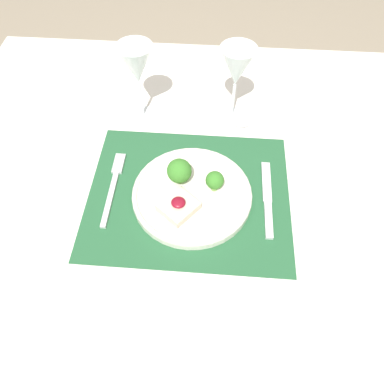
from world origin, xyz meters
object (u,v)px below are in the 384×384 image
at_px(knife, 268,203).
at_px(wine_glass_far, 137,67).
at_px(wine_glass_near, 237,69).
at_px(dinner_plate, 191,193).
at_px(spoon, 230,122).
at_px(fork, 114,183).

bearing_deg(knife, wine_glass_far, 139.89).
relative_size(wine_glass_near, wine_glass_far, 0.99).
xyz_separation_m(dinner_plate, spoon, (0.08, 0.25, -0.01)).
bearing_deg(knife, dinner_plate, 177.45).
height_order(fork, knife, knife).
bearing_deg(spoon, dinner_plate, -112.26).
xyz_separation_m(knife, wine_glass_far, (-0.32, 0.27, 0.15)).
bearing_deg(knife, spoon, 108.77).
height_order(knife, wine_glass_far, wine_glass_far).
bearing_deg(fork, knife, -3.01).
relative_size(dinner_plate, spoon, 1.40).
height_order(knife, spoon, spoon).
bearing_deg(spoon, knife, -74.57).
bearing_deg(spoon, fork, -143.42).
bearing_deg(spoon, wine_glass_near, 79.16).
distance_m(spoon, wine_glass_far, 0.28).
xyz_separation_m(knife, spoon, (-0.09, 0.25, -0.00)).
distance_m(fork, spoon, 0.35).
height_order(fork, spoon, spoon).
bearing_deg(wine_glass_near, wine_glass_far, -176.62).
bearing_deg(dinner_plate, spoon, 71.37).
relative_size(fork, knife, 1.00).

